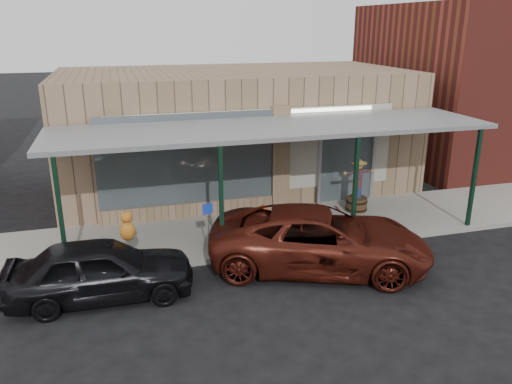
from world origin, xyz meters
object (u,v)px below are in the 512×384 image
object	(u,v)px
barrel_scarecrow	(357,193)
barrel_pumpkin	(263,217)
handicap_sign	(208,221)
parked_sedan	(101,269)
car_maroon	(320,239)

from	to	relation	value
barrel_scarecrow	barrel_pumpkin	distance (m)	3.19
handicap_sign	parked_sedan	xyz separation A→B (m)	(-2.60, -1.30, -0.33)
barrel_scarecrow	handicap_sign	distance (m)	5.32
barrel_scarecrow	barrel_pumpkin	world-z (taller)	barrel_scarecrow
handicap_sign	car_maroon	distance (m)	2.83
car_maroon	barrel_pumpkin	bearing A→B (deg)	35.33
parked_sedan	barrel_pumpkin	bearing A→B (deg)	-57.43
barrel_pumpkin	parked_sedan	xyz separation A→B (m)	(-4.46, -2.72, 0.30)
parked_sedan	car_maroon	world-z (taller)	parked_sedan
parked_sedan	barrel_scarecrow	bearing A→B (deg)	-67.06
parked_sedan	car_maroon	size ratio (longest dim) A/B	0.75
barrel_pumpkin	car_maroon	bearing A→B (deg)	-75.75
barrel_pumpkin	handicap_sign	world-z (taller)	handicap_sign
barrel_scarecrow	parked_sedan	size ratio (longest dim) A/B	0.42
barrel_scarecrow	parked_sedan	distance (m)	8.20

